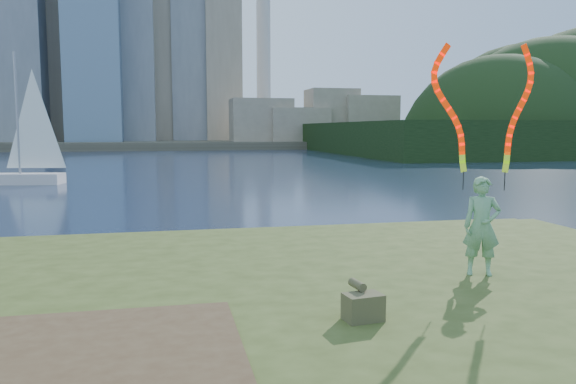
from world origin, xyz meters
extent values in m
plane|color=#19253F|center=(0.00, 0.00, 0.00)|extent=(320.00, 320.00, 0.00)
cube|color=#384719|center=(0.00, -2.50, 0.15)|extent=(20.00, 18.00, 0.30)
cube|color=#384719|center=(0.00, -2.20, 0.40)|extent=(17.00, 15.00, 0.30)
cube|color=#384719|center=(0.00, -2.00, 0.65)|extent=(14.00, 12.00, 0.30)
cube|color=#47331E|center=(-2.20, -3.20, 0.81)|extent=(3.20, 3.00, 0.02)
cube|color=#474234|center=(0.00, 95.00, 0.60)|extent=(320.00, 40.00, 1.20)
cube|color=black|center=(55.00, 60.00, 2.00)|extent=(70.00, 42.00, 4.00)
imported|color=#126B25|center=(3.54, -1.07, 1.59)|extent=(0.68, 0.57, 1.58)
cylinder|color=black|center=(3.30, -0.86, 2.31)|extent=(0.02, 0.02, 0.30)
cylinder|color=black|center=(3.89, -1.10, 2.31)|extent=(0.02, 0.02, 0.30)
cube|color=#474B28|center=(0.95, -2.73, 0.96)|extent=(0.50, 0.37, 0.33)
cylinder|color=#474B28|center=(0.95, -2.51, 1.18)|extent=(0.15, 0.32, 0.11)
cube|color=silver|center=(-9.51, 25.51, 0.28)|extent=(4.84, 2.25, 0.65)
cylinder|color=gray|center=(-9.51, 25.51, 3.91)|extent=(0.13, 0.13, 7.07)
camera|label=1|loc=(-1.37, -9.02, 3.12)|focal=35.00mm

